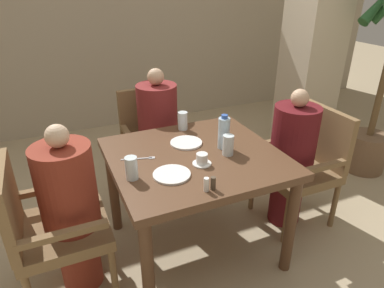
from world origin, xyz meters
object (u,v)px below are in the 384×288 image
Objects in this scene: diner_in_far_chair at (158,134)px; chair_right_side at (305,161)px; chair_far_side at (154,137)px; plate_main_right at (172,174)px; chair_left_side at (47,224)px; diner_in_left_chair at (71,210)px; water_bottle at (224,133)px; plate_main_left at (186,143)px; glass_tall_mid at (131,168)px; diner_in_right_chair at (291,158)px; potted_palm at (380,96)px; teacup_with_saucer at (202,160)px; glass_tall_far at (183,121)px; glass_tall_near at (228,145)px.

diner_in_far_chair is 1.26× the size of chair_right_side.
plate_main_right is (-0.22, -1.05, 0.25)m from chair_far_side.
diner_in_left_chair reaches higher than chair_left_side.
diner_in_far_chair is 4.94× the size of water_bottle.
glass_tall_mid is (-0.44, -0.28, 0.06)m from plate_main_left.
diner_in_right_chair is (1.54, -0.00, -0.00)m from diner_in_left_chair.
glass_tall_mid is at bearing -113.52° from chair_far_side.
chair_right_side is 1.16m from potted_palm.
diner_in_far_chair is 0.61× the size of potted_palm.
chair_left_side is at bearing -180.00° from diner_in_right_chair.
diner_in_left_chair is 9.53× the size of teacup_with_saucer.
diner_in_right_chair reaches higher than glass_tall_far.
glass_tall_far is (-0.11, 0.48, 0.00)m from glass_tall_near.
diner_in_far_chair is 0.89m from teacup_with_saucer.
chair_left_side is at bearing 180.00° from chair_right_side.
potted_palm is 2.47m from glass_tall_mid.
diner_in_right_chair reaches higher than glass_tall_mid.
diner_in_right_chair reaches higher than plate_main_left.
diner_in_left_chair is 1.21× the size of chair_far_side.
glass_tall_near is (-0.02, -0.10, -0.04)m from water_bottle.
teacup_with_saucer is (-0.02, -0.29, 0.02)m from plate_main_left.
plate_main_left is (0.78, 0.16, 0.20)m from diner_in_left_chair.
chair_left_side reaches higher than teacup_with_saucer.
diner_in_far_chair is at bearing 136.34° from diner_in_right_chair.
chair_left_side is 1.14m from glass_tall_near.
diner_in_left_chair is 0.97m from glass_tall_far.
diner_in_left_chair is at bearing 180.00° from chair_right_side.
chair_left_side is at bearing -173.62° from potted_palm.
glass_tall_mid is at bearing 178.60° from teacup_with_saucer.
potted_palm reaches higher than diner_in_left_chair.
teacup_with_saucer is (0.89, -0.13, 0.28)m from chair_left_side.
potted_palm is (1.22, 0.32, 0.21)m from diner_in_right_chair.
water_bottle is at bearing 178.76° from diner_in_right_chair.
plate_main_left is at bearing 167.85° from diner_in_right_chair.
glass_tall_far is (0.30, 0.57, 0.06)m from plate_main_right.
glass_tall_far is (0.51, 0.51, 0.00)m from glass_tall_mid.
diner_in_far_chair reaches higher than diner_in_left_chair.
glass_tall_near is at bearing -4.37° from chair_left_side.
chair_left_side is 1.00× the size of chair_far_side.
chair_right_side is 0.83× the size of diner_in_right_chair.
potted_palm is at bearing 16.64° from chair_right_side.
chair_far_side is 0.58m from glass_tall_far.
chair_far_side is 6.80× the size of glass_tall_far.
plate_main_right is 0.21m from teacup_with_saucer.
potted_palm is 1.99m from plate_main_left.
diner_in_far_chair is at bearing 140.99° from chair_right_side.
diner_in_far_chair reaches higher than chair_left_side.
potted_palm is 2.06m from teacup_with_saucer.
chair_far_side is at bearing 164.61° from potted_palm.
chair_left_side is 6.80× the size of glass_tall_far.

